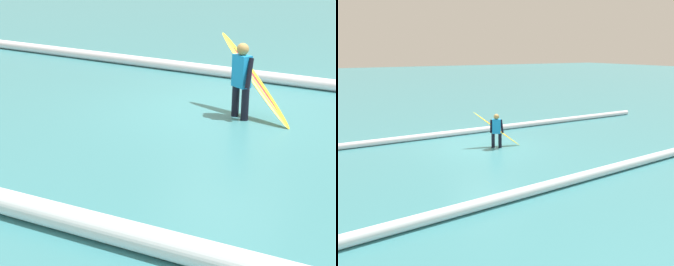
{
  "view_description": "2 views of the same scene",
  "coord_description": "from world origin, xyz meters",
  "views": [
    {
      "loc": [
        -3.81,
        8.87,
        2.98
      ],
      "look_at": [
        -0.53,
        3.16,
        0.6
      ],
      "focal_mm": 54.95,
      "sensor_mm": 36.0,
      "label": 1
    },
    {
      "loc": [
        6.26,
        12.73,
        3.89
      ],
      "look_at": [
        0.09,
        2.02,
        1.01
      ],
      "focal_mm": 38.21,
      "sensor_mm": 36.0,
      "label": 2
    }
  ],
  "objects": [
    {
      "name": "wave_crest_foreground",
      "position": [
        0.69,
        -2.47,
        0.13
      ],
      "size": [
        23.56,
        0.38,
        0.26
      ],
      "primitive_type": "cylinder",
      "rotation": [
        0.0,
        1.57,
        -0.01
      ],
      "color": "white",
      "rests_on": "ground_plane"
    },
    {
      "name": "surfboard",
      "position": [
        -0.59,
        0.07,
        0.72
      ],
      "size": [
        1.83,
        1.07,
        1.47
      ],
      "color": "yellow",
      "rests_on": "ground_plane"
    },
    {
      "name": "ground_plane",
      "position": [
        0.0,
        0.0,
        0.0
      ],
      "size": [
        148.65,
        148.65,
        0.0
      ],
      "primitive_type": "plane",
      "color": "teal"
    },
    {
      "name": "surfer",
      "position": [
        -0.44,
        0.33,
        0.77
      ],
      "size": [
        0.46,
        0.39,
        1.4
      ],
      "rotation": [
        0.0,
        0.0,
        2.63
      ],
      "color": "black",
      "rests_on": "ground_plane"
    }
  ]
}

